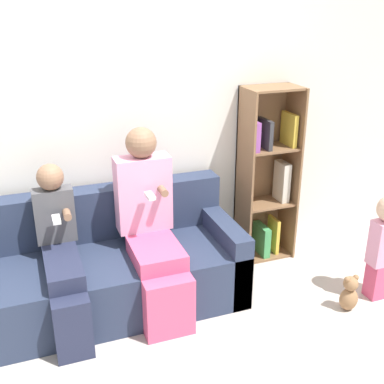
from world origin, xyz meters
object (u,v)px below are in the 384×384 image
adult_seated (151,221)px  teddy_bear (349,294)px  child_seated (61,254)px  couch (97,271)px  bookshelf (267,177)px

adult_seated → teddy_bear: (1.28, -0.57, -0.52)m
adult_seated → child_seated: size_ratio=1.18×
couch → child_seated: child_seated is taller
teddy_bear → adult_seated: bearing=155.9°
bookshelf → child_seated: bearing=-166.0°
couch → child_seated: (-0.24, -0.15, 0.26)m
adult_seated → child_seated: adult_seated is taller
bookshelf → adult_seated: bearing=-160.8°
child_seated → bookshelf: bearing=14.0°
child_seated → teddy_bear: 2.00m
couch → adult_seated: (0.38, -0.11, 0.38)m
bookshelf → teddy_bear: (0.18, -0.95, -0.57)m
adult_seated → bookshelf: (1.10, 0.38, 0.05)m
couch → teddy_bear: bearing=-22.4°
adult_seated → child_seated: 0.62m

